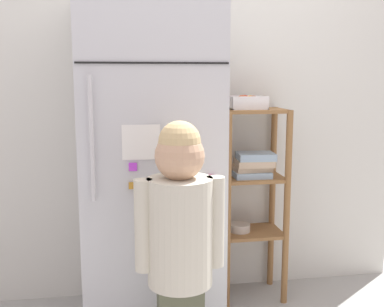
{
  "coord_description": "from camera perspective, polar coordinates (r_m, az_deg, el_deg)",
  "views": [
    {
      "loc": [
        -0.41,
        -2.32,
        1.29
      ],
      "look_at": [
        -0.02,
        0.02,
        0.89
      ],
      "focal_mm": 43.82,
      "sensor_mm": 36.0,
      "label": 1
    }
  ],
  "objects": [
    {
      "name": "kitchen_wall_back",
      "position": [
        2.72,
        -0.71,
        5.62
      ],
      "size": [
        2.62,
        0.03,
        2.21
      ],
      "primitive_type": "cube",
      "color": "silver",
      "rests_on": "ground"
    },
    {
      "name": "child_standing",
      "position": [
        1.89,
        -1.48,
        -9.39
      ],
      "size": [
        0.36,
        0.27,
        1.12
      ],
      "color": "#52553F",
      "rests_on": "ground"
    },
    {
      "name": "refrigerator",
      "position": [
        2.38,
        -5.19,
        -1.04
      ],
      "size": [
        0.67,
        0.67,
        1.71
      ],
      "color": "silver",
      "rests_on": "ground"
    },
    {
      "name": "pantry_shelf_unit",
      "position": [
        2.69,
        7.25,
        -3.83
      ],
      "size": [
        0.37,
        0.28,
        1.1
      ],
      "color": "olive",
      "rests_on": "ground"
    },
    {
      "name": "fruit_bin",
      "position": [
        2.64,
        6.73,
        6.21
      ],
      "size": [
        0.2,
        0.17,
        0.08
      ],
      "color": "white",
      "rests_on": "pantry_shelf_unit"
    }
  ]
}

